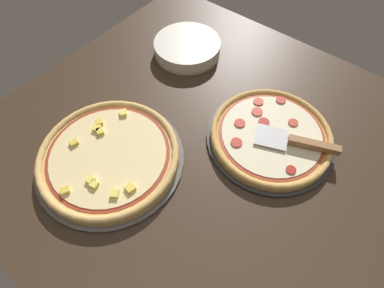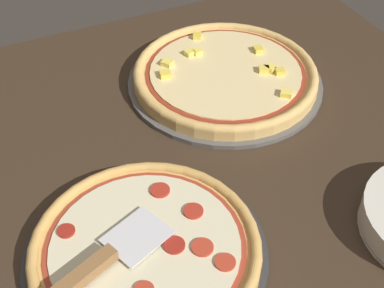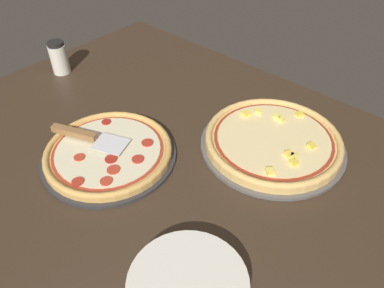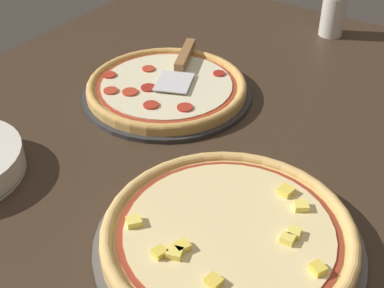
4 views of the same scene
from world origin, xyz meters
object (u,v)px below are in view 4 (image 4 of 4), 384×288
at_px(pizza_back, 229,234).
at_px(serving_spatula, 183,60).
at_px(pizza_front, 167,86).
at_px(parmesan_shaker, 333,14).

relative_size(pizza_back, serving_spatula, 1.67).
xyz_separation_m(pizza_front, serving_spatula, (-0.09, -0.02, 0.02)).
height_order(pizza_back, serving_spatula, serving_spatula).
relative_size(pizza_front, serving_spatula, 1.52).
bearing_deg(parmesan_shaker, pizza_front, -19.76).
xyz_separation_m(pizza_back, serving_spatula, (-0.42, -0.37, 0.02)).
bearing_deg(pizza_front, pizza_back, 47.35).
xyz_separation_m(pizza_back, parmesan_shaker, (-0.84, -0.16, 0.03)).
bearing_deg(parmesan_shaker, pizza_back, 11.08).
distance_m(serving_spatula, parmesan_shaker, 0.47).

